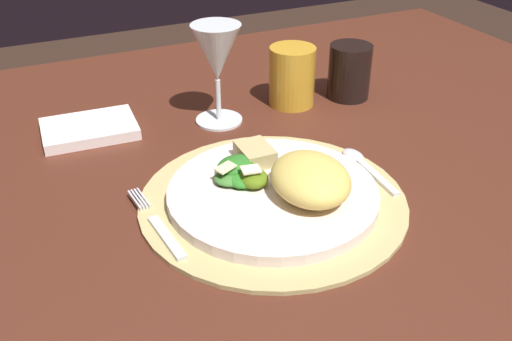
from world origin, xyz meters
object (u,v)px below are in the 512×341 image
at_px(spoon, 362,163).
at_px(amber_tumbler, 292,76).
at_px(wine_glass, 217,56).
at_px(fork, 158,225).
at_px(dinner_plate, 273,194).
at_px(dining_table, 281,230).
at_px(dark_tumbler, 349,71).
at_px(napkin, 89,129).

distance_m(spoon, amber_tumbler, 0.23).
height_order(wine_glass, amber_tumbler, wine_glass).
bearing_deg(fork, dinner_plate, -1.30).
height_order(dinner_plate, spoon, dinner_plate).
relative_size(spoon, wine_glass, 0.82).
height_order(dining_table, spoon, spoon).
height_order(spoon, wine_glass, wine_glass).
xyz_separation_m(spoon, amber_tumbler, (0.01, 0.23, 0.04)).
height_order(dining_table, dark_tumbler, dark_tumbler).
bearing_deg(amber_tumbler, wine_glass, -175.39).
height_order(fork, dark_tumbler, dark_tumbler).
distance_m(napkin, dark_tumbler, 0.44).
xyz_separation_m(dinner_plate, wine_glass, (0.02, 0.24, 0.10)).
bearing_deg(napkin, fork, -85.30).
bearing_deg(fork, spoon, 3.89).
bearing_deg(wine_glass, dark_tumbler, -1.19).
bearing_deg(dinner_plate, spoon, 8.99).
distance_m(spoon, wine_glass, 0.27).
distance_m(dinner_plate, amber_tumbler, 0.30).
bearing_deg(napkin, dining_table, -35.21).
height_order(spoon, napkin, napkin).
relative_size(dinner_plate, dark_tumbler, 2.86).
distance_m(dinner_plate, fork, 0.15).
bearing_deg(wine_glass, amber_tumbler, 4.61).
bearing_deg(dark_tumbler, wine_glass, 178.81).
distance_m(wine_glass, dark_tumbler, 0.25).
bearing_deg(amber_tumbler, spoon, -92.99).
height_order(fork, amber_tumbler, amber_tumbler).
bearing_deg(spoon, fork, -176.11).
height_order(dining_table, wine_glass, wine_glass).
height_order(fork, napkin, napkin).
xyz_separation_m(wine_glass, dark_tumbler, (0.24, -0.00, -0.06)).
xyz_separation_m(dining_table, dark_tumbler, (0.19, 0.12, 0.19)).
bearing_deg(fork, dark_tumbler, 29.70).
bearing_deg(fork, napkin, 94.70).
xyz_separation_m(fork, amber_tumbler, (0.31, 0.25, 0.04)).
distance_m(dining_table, spoon, 0.19).
bearing_deg(dinner_plate, fork, 178.70).
bearing_deg(wine_glass, fork, -125.79).
height_order(dinner_plate, napkin, dinner_plate).
height_order(wine_glass, dark_tumbler, wine_glass).
height_order(dining_table, napkin, napkin).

